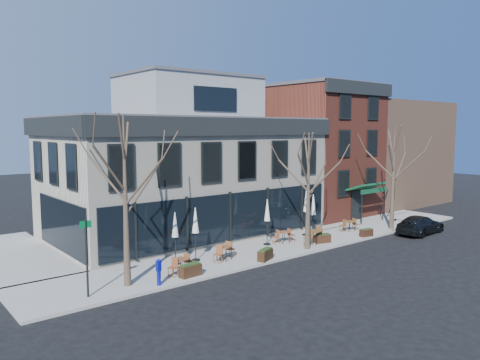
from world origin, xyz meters
TOP-DOWN VIEW (x-y plane):
  - ground at (0.00, 0.00)m, footprint 120.00×120.00m
  - sidewalk_front at (3.25, -2.15)m, footprint 33.50×4.70m
  - sidewalk_side at (-11.25, 6.00)m, footprint 4.50×12.00m
  - corner_building at (0.07, 5.07)m, footprint 18.39×10.39m
  - red_brick_building at (13.00, 4.98)m, footprint 8.20×11.78m
  - bg_building at (23.00, 6.00)m, footprint 12.00×12.00m
  - tree_corner at (-8.49, -3.20)m, footprint 3.93×3.98m
  - tree_mid at (3.01, -3.90)m, footprint 3.50×3.55m
  - tree_right at (12.01, -3.90)m, footprint 3.72×3.77m
  - sign_pole at (-10.50, -3.50)m, footprint 0.50×0.10m
  - parked_sedan at (12.68, -5.75)m, footprint 4.61×2.09m
  - call_box at (-7.36, -4.11)m, footprint 0.25×0.25m
  - cafe_set_0 at (-5.57, -3.21)m, footprint 1.78×0.95m
  - cafe_set_2 at (-2.43, -2.66)m, footprint 1.84×1.08m
  - cafe_set_3 at (2.97, -1.87)m, footprint 1.67×0.76m
  - cafe_set_4 at (4.26, -3.36)m, footprint 2.01×0.90m
  - cafe_set_5 at (9.00, -2.43)m, footprint 1.70×0.78m
  - umbrella_0 at (-4.97, -1.68)m, footprint 0.46×0.46m
  - umbrella_1 at (-3.73, -1.78)m, footprint 0.48×0.48m
  - umbrella_2 at (1.75, -1.63)m, footprint 0.47×0.47m
  - umbrella_3 at (5.49, -2.10)m, footprint 0.47×0.47m
  - umbrella_4 at (5.61, -1.36)m, footprint 0.50×0.50m
  - planter_0 at (-5.49, -3.92)m, footprint 1.17×0.53m
  - planter_1 at (-0.66, -4.11)m, footprint 1.22×0.84m
  - planter_2 at (4.86, -3.51)m, footprint 1.11×0.68m
  - planter_3 at (8.53, -4.20)m, footprint 1.00×0.53m

SIDE VIEW (x-z plane):
  - ground at x=0.00m, z-range 0.00..0.00m
  - sidewalk_front at x=3.25m, z-range 0.00..0.15m
  - sidewalk_side at x=-11.25m, z-range 0.00..0.15m
  - planter_3 at x=8.53m, z-range 0.15..0.68m
  - planter_2 at x=4.86m, z-range 0.15..0.73m
  - planter_1 at x=-0.66m, z-range 0.15..0.78m
  - planter_0 at x=-5.49m, z-range 0.15..0.78m
  - cafe_set_3 at x=2.97m, z-range 0.16..1.02m
  - cafe_set_5 at x=9.00m, z-range 0.16..1.04m
  - cafe_set_0 at x=-5.57m, z-range 0.16..1.08m
  - cafe_set_2 at x=-2.43m, z-range 0.16..1.11m
  - parked_sedan at x=12.68m, z-range 0.00..1.31m
  - cafe_set_4 at x=4.26m, z-range 0.16..1.20m
  - call_box at x=-7.36m, z-range 0.19..1.47m
  - sign_pole at x=-10.50m, z-range 0.37..3.77m
  - umbrella_0 at x=-4.97m, z-range 0.74..3.59m
  - umbrella_2 at x=1.75m, z-range 0.75..3.65m
  - umbrella_3 at x=5.49m, z-range 0.75..3.69m
  - umbrella_1 at x=-3.73m, z-range 0.76..3.75m
  - umbrella_4 at x=5.61m, z-range 0.79..3.91m
  - tree_mid at x=3.01m, z-range 0.27..7.31m
  - tree_right at x=12.01m, z-range 0.28..7.76m
  - tree_corner at x=-8.49m, z-range 0.29..8.21m
  - corner_building at x=0.07m, z-range -0.83..10.27m
  - bg_building at x=23.00m, z-range 0.00..10.00m
  - red_brick_building at x=13.00m, z-range 0.05..11.22m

